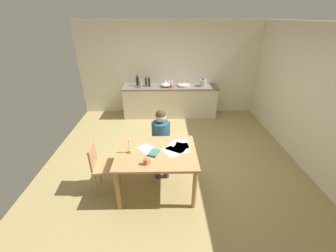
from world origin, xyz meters
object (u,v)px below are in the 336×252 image
Objects in this scene: candlestick at (130,149)px; wine_glass_back_left at (165,81)px; coffee_mug at (146,162)px; bottle_wine_red at (146,82)px; mixing_bowl at (165,85)px; stovetop_kettle at (203,83)px; bottle_sauce at (149,82)px; sink_unit at (184,85)px; bottle_oil at (137,81)px; teacup_on_counter at (171,86)px; chair_side_empty at (102,165)px; book_magazine at (154,153)px; chair_at_table at (161,142)px; bottle_vinegar at (141,84)px; wine_glass_near_sink at (172,81)px; person_seated at (161,137)px; dining_table at (156,157)px; wine_glass_by_kettle at (169,81)px.

candlestick is 1.68× the size of wine_glass_back_left.
bottle_wine_red is at bearing 93.88° from coffee_mug.
stovetop_kettle is at bearing 3.38° from mixing_bowl.
bottle_sauce is 1.91× the size of wine_glass_back_left.
coffee_mug is 3.49m from sink_unit.
sink_unit is at bearing -3.62° from bottle_oil.
bottle_wine_red is 0.75m from teacup_on_counter.
bottle_oil is at bearing 97.93° from coffee_mug.
coffee_mug is 0.41× the size of candlestick.
chair_side_empty is at bearing -109.67° from mixing_bowl.
book_magazine is 0.86× the size of stovetop_kettle.
mixing_bowl reaches higher than chair_at_table.
wine_glass_near_sink is (0.88, 0.23, 0.00)m from bottle_vinegar.
bottle_wine_red reaches higher than chair_side_empty.
bottle_wine_red is 0.57m from mixing_bowl.
mixing_bowl reaches higher than coffee_mug.
wine_glass_near_sink is (0.98, 0.06, -0.02)m from bottle_oil.
person_seated is 2.75m from stovetop_kettle.
candlestick reaches higher than chair_at_table.
mixing_bowl is at bearing 87.54° from person_seated.
bottle_vinegar is 0.73m from wine_glass_back_left.
coffee_mug is 0.36× the size of bottle_oil.
sink_unit reaches higher than chair_side_empty.
teacup_on_counter reaches higher than dining_table.
book_magazine is 0.63× the size of bottle_oil.
chair_side_empty is 3.48m from wine_glass_near_sink.
chair_at_table is at bearing -74.08° from bottle_oil.
candlestick is 0.86× the size of bottle_oil.
book_magazine is 3.00m from teacup_on_counter.
wine_glass_by_kettle reaches higher than chair_at_table.
chair_side_empty is at bearing -109.92° from wine_glass_by_kettle.
bottle_wine_red is 1.61× the size of wine_glass_back_left.
stovetop_kettle is at bearing -8.78° from wine_glass_by_kettle.
mixing_bowl is at bearing -5.44° from bottle_sauce.
sink_unit is at bearing -4.61° from bottle_wine_red.
teacup_on_counter is (0.61, -0.13, -0.08)m from bottle_sauce.
wine_glass_back_left is at bearing 164.62° from sink_unit.
sink_unit is at bearing 179.55° from stovetop_kettle.
coffee_mug is (0.76, -0.32, 0.31)m from chair_side_empty.
dining_table is at bearing 2.44° from candlestick.
dining_table is 3.02m from mixing_bowl.
person_seated reaches higher than coffee_mug.
coffee_mug is 0.43× the size of bottle_wine_red.
sink_unit is at bearing 74.66° from chair_at_table.
teacup_on_counter is at bearing -157.44° from sink_unit.
wine_glass_by_kettle is at bearing 17.27° from bottle_sauce.
bottle_wine_red reaches higher than wine_glass_near_sink.
chair_at_table is 2.40m from bottle_sauce.
person_seated is 2.65m from wine_glass_by_kettle.
candlestick and mixing_bowl have the same top height.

